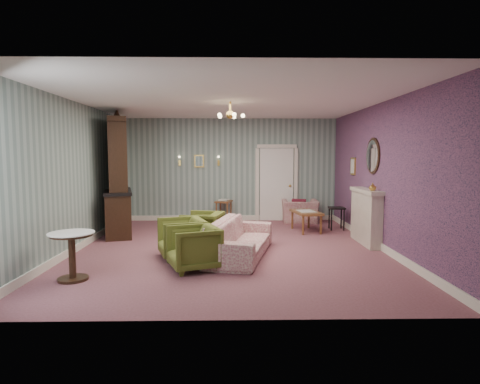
{
  "coord_description": "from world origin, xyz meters",
  "views": [
    {
      "loc": [
        0.04,
        -7.85,
        1.86
      ],
      "look_at": [
        0.2,
        0.4,
        1.1
      ],
      "focal_mm": 29.8,
      "sensor_mm": 36.0,
      "label": 1
    }
  ],
  "objects_px": {
    "olive_chair_c": "(203,227)",
    "pedestal_table": "(72,256)",
    "olive_chair_a": "(194,246)",
    "dresser": "(117,174)",
    "fireplace": "(366,216)",
    "wingback_chair": "(300,207)",
    "olive_chair_b": "(181,236)",
    "sofa_chintz": "(240,232)",
    "coffee_table": "(306,221)",
    "side_table_black": "(336,218)"
  },
  "relations": [
    {
      "from": "olive_chair_c",
      "to": "pedestal_table",
      "type": "relative_size",
      "value": 1.07
    },
    {
      "from": "olive_chair_a",
      "to": "olive_chair_c",
      "type": "relative_size",
      "value": 1.01
    },
    {
      "from": "olive_chair_c",
      "to": "dresser",
      "type": "height_order",
      "value": "dresser"
    },
    {
      "from": "olive_chair_a",
      "to": "olive_chair_c",
      "type": "xyz_separation_m",
      "value": [
        0.02,
        1.71,
        -0.0
      ]
    },
    {
      "from": "fireplace",
      "to": "olive_chair_c",
      "type": "bearing_deg",
      "value": -177.42
    },
    {
      "from": "olive_chair_c",
      "to": "fireplace",
      "type": "bearing_deg",
      "value": 105.62
    },
    {
      "from": "olive_chair_a",
      "to": "wingback_chair",
      "type": "bearing_deg",
      "value": 130.47
    },
    {
      "from": "olive_chair_b",
      "to": "sofa_chintz",
      "type": "bearing_deg",
      "value": 77.03
    },
    {
      "from": "fireplace",
      "to": "pedestal_table",
      "type": "xyz_separation_m",
      "value": [
        -5.21,
        -2.39,
        -0.22
      ]
    },
    {
      "from": "fireplace",
      "to": "coffee_table",
      "type": "height_order",
      "value": "fireplace"
    },
    {
      "from": "sofa_chintz",
      "to": "coffee_table",
      "type": "xyz_separation_m",
      "value": [
        1.67,
        2.36,
        -0.2
      ]
    },
    {
      "from": "olive_chair_b",
      "to": "coffee_table",
      "type": "relative_size",
      "value": 0.81
    },
    {
      "from": "olive_chair_a",
      "to": "sofa_chintz",
      "type": "distance_m",
      "value": 1.16
    },
    {
      "from": "olive_chair_a",
      "to": "pedestal_table",
      "type": "xyz_separation_m",
      "value": [
        -1.76,
        -0.53,
        -0.03
      ]
    },
    {
      "from": "coffee_table",
      "to": "fireplace",
      "type": "bearing_deg",
      "value": -53.5
    },
    {
      "from": "olive_chair_b",
      "to": "side_table_black",
      "type": "xyz_separation_m",
      "value": [
        3.54,
        2.66,
        -0.11
      ]
    },
    {
      "from": "sofa_chintz",
      "to": "pedestal_table",
      "type": "height_order",
      "value": "sofa_chintz"
    },
    {
      "from": "olive_chair_c",
      "to": "coffee_table",
      "type": "xyz_separation_m",
      "value": [
        2.43,
        1.52,
        -0.14
      ]
    },
    {
      "from": "pedestal_table",
      "to": "wingback_chair",
      "type": "bearing_deg",
      "value": 49.94
    },
    {
      "from": "wingback_chair",
      "to": "fireplace",
      "type": "height_order",
      "value": "fireplace"
    },
    {
      "from": "coffee_table",
      "to": "pedestal_table",
      "type": "distance_m",
      "value": 5.64
    },
    {
      "from": "olive_chair_a",
      "to": "side_table_black",
      "type": "height_order",
      "value": "olive_chair_a"
    },
    {
      "from": "coffee_table",
      "to": "side_table_black",
      "type": "xyz_separation_m",
      "value": [
        0.8,
        0.2,
        0.03
      ]
    },
    {
      "from": "side_table_black",
      "to": "pedestal_table",
      "type": "height_order",
      "value": "pedestal_table"
    },
    {
      "from": "olive_chair_c",
      "to": "fireplace",
      "type": "xyz_separation_m",
      "value": [
        3.44,
        0.15,
        0.19
      ]
    },
    {
      "from": "olive_chair_c",
      "to": "olive_chair_b",
      "type": "bearing_deg",
      "value": -5.41
    },
    {
      "from": "sofa_chintz",
      "to": "side_table_black",
      "type": "bearing_deg",
      "value": -30.93
    },
    {
      "from": "olive_chair_b",
      "to": "side_table_black",
      "type": "relative_size",
      "value": 1.4
    },
    {
      "from": "dresser",
      "to": "side_table_black",
      "type": "relative_size",
      "value": 5.03
    },
    {
      "from": "fireplace",
      "to": "side_table_black",
      "type": "xyz_separation_m",
      "value": [
        -0.21,
        1.56,
        -0.29
      ]
    },
    {
      "from": "coffee_table",
      "to": "pedestal_table",
      "type": "height_order",
      "value": "pedestal_table"
    },
    {
      "from": "sofa_chintz",
      "to": "dresser",
      "type": "xyz_separation_m",
      "value": [
        -2.83,
        2.1,
        0.99
      ]
    },
    {
      "from": "olive_chair_b",
      "to": "coffee_table",
      "type": "distance_m",
      "value": 3.68
    },
    {
      "from": "sofa_chintz",
      "to": "coffee_table",
      "type": "relative_size",
      "value": 2.33
    },
    {
      "from": "sofa_chintz",
      "to": "olive_chair_c",
      "type": "bearing_deg",
      "value": 55.05
    },
    {
      "from": "olive_chair_b",
      "to": "side_table_black",
      "type": "bearing_deg",
      "value": 108.55
    },
    {
      "from": "olive_chair_a",
      "to": "dresser",
      "type": "xyz_separation_m",
      "value": [
        -2.06,
        2.97,
        1.04
      ]
    },
    {
      "from": "olive_chair_b",
      "to": "sofa_chintz",
      "type": "xyz_separation_m",
      "value": [
        1.07,
        0.1,
        0.05
      ]
    },
    {
      "from": "olive_chair_b",
      "to": "olive_chair_c",
      "type": "xyz_separation_m",
      "value": [
        0.31,
        0.94,
        -0.01
      ]
    },
    {
      "from": "dresser",
      "to": "pedestal_table",
      "type": "distance_m",
      "value": 3.67
    },
    {
      "from": "wingback_chair",
      "to": "coffee_table",
      "type": "xyz_separation_m",
      "value": [
        -0.07,
        -1.31,
        -0.17
      ]
    },
    {
      "from": "dresser",
      "to": "coffee_table",
      "type": "xyz_separation_m",
      "value": [
        4.5,
        0.26,
        -1.18
      ]
    },
    {
      "from": "olive_chair_b",
      "to": "fireplace",
      "type": "bearing_deg",
      "value": 87.92
    },
    {
      "from": "olive_chair_c",
      "to": "wingback_chair",
      "type": "height_order",
      "value": "wingback_chair"
    },
    {
      "from": "dresser",
      "to": "pedestal_table",
      "type": "relative_size",
      "value": 3.94
    },
    {
      "from": "coffee_table",
      "to": "pedestal_table",
      "type": "xyz_separation_m",
      "value": [
        -4.2,
        -3.76,
        0.11
      ]
    },
    {
      "from": "olive_chair_a",
      "to": "fireplace",
      "type": "distance_m",
      "value": 3.93
    },
    {
      "from": "coffee_table",
      "to": "olive_chair_c",
      "type": "bearing_deg",
      "value": -147.91
    },
    {
      "from": "sofa_chintz",
      "to": "pedestal_table",
      "type": "bearing_deg",
      "value": 132.05
    },
    {
      "from": "olive_chair_a",
      "to": "wingback_chair",
      "type": "relative_size",
      "value": 0.81
    }
  ]
}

